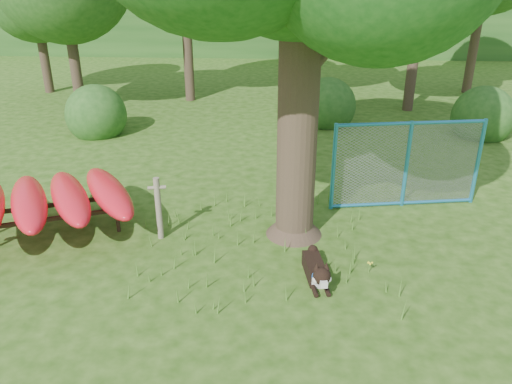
{
  "coord_description": "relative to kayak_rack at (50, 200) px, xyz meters",
  "views": [
    {
      "loc": [
        0.7,
        -6.77,
        4.55
      ],
      "look_at": [
        0.2,
        1.2,
        1.0
      ],
      "focal_mm": 35.0,
      "sensor_mm": 36.0,
      "label": 1
    }
  ],
  "objects": [
    {
      "name": "kayak_rack",
      "position": [
        0.0,
        0.0,
        0.0
      ],
      "size": [
        3.77,
        3.4,
        0.91
      ],
      "rotation": [
        0.0,
        0.0,
        0.4
      ],
      "color": "black",
      "rests_on": "ground"
    },
    {
      "name": "shrub_left",
      "position": [
        -1.4,
        6.22,
        -0.7
      ],
      "size": [
        1.8,
        1.8,
        1.8
      ],
      "primitive_type": "sphere",
      "color": "#204E19",
      "rests_on": "ground"
    },
    {
      "name": "shrub_right",
      "position": [
        10.1,
        6.72,
        -0.7
      ],
      "size": [
        1.8,
        1.8,
        1.8
      ],
      "primitive_type": "sphere",
      "color": "#204E19",
      "rests_on": "ground"
    },
    {
      "name": "wildflower_clump",
      "position": [
        5.72,
        -0.98,
        -0.53
      ],
      "size": [
        0.1,
        0.1,
        0.2
      ],
      "rotation": [
        0.0,
        0.0,
        -0.41
      ],
      "color": "#4D7E29",
      "rests_on": "ground"
    },
    {
      "name": "husky_dog",
      "position": [
        4.85,
        -1.29,
        -0.51
      ],
      "size": [
        0.43,
        1.21,
        0.53
      ],
      "rotation": [
        0.0,
        0.0,
        0.16
      ],
      "color": "black",
      "rests_on": "ground"
    },
    {
      "name": "ground",
      "position": [
        3.6,
        -1.28,
        -0.7
      ],
      "size": [
        80.0,
        80.0,
        0.0
      ],
      "primitive_type": "plane",
      "color": "#22460E",
      "rests_on": "ground"
    },
    {
      "name": "wooden_post",
      "position": [
        2.03,
        -0.04,
        -0.06
      ],
      "size": [
        0.33,
        0.14,
        1.2
      ],
      "rotation": [
        0.0,
        0.0,
        0.23
      ],
      "color": "#716754",
      "rests_on": "ground"
    },
    {
      "name": "fence_section",
      "position": [
        6.79,
        1.67,
        0.22
      ],
      "size": [
        3.11,
        0.6,
        3.06
      ],
      "rotation": [
        0.0,
        0.0,
        0.17
      ],
      "color": "#2884BB",
      "rests_on": "ground"
    },
    {
      "name": "shrub_mid",
      "position": [
        5.6,
        7.72,
        -0.7
      ],
      "size": [
        1.8,
        1.8,
        1.8
      ],
      "primitive_type": "sphere",
      "color": "#204E19",
      "rests_on": "ground"
    }
  ]
}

